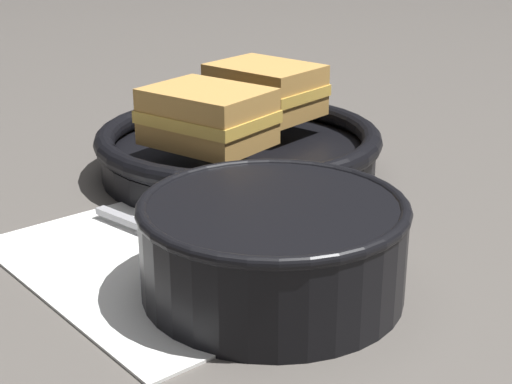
% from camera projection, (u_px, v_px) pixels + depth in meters
% --- Properties ---
extents(ground_plane, '(4.00, 4.00, 0.00)m').
position_uv_depth(ground_plane, '(251.00, 238.00, 0.57)').
color(ground_plane, '#56514C').
extents(napkin, '(0.25, 0.22, 0.00)m').
position_uv_depth(napkin, '(178.00, 257.00, 0.53)').
color(napkin, white).
rests_on(napkin, ground_plane).
extents(soup_bowl, '(0.17, 0.17, 0.06)m').
position_uv_depth(soup_bowl, '(273.00, 241.00, 0.48)').
color(soup_bowl, black).
rests_on(soup_bowl, ground_plane).
extents(spoon, '(0.16, 0.03, 0.01)m').
position_uv_depth(spoon, '(203.00, 250.00, 0.53)').
color(spoon, '#9E9EA3').
rests_on(spoon, napkin).
extents(skillet, '(0.27, 0.32, 0.04)m').
position_uv_depth(skillet, '(239.00, 149.00, 0.70)').
color(skillet, black).
rests_on(skillet, ground_plane).
extents(sandwich_near_left, '(0.10, 0.08, 0.05)m').
position_uv_depth(sandwich_near_left, '(265.00, 89.00, 0.72)').
color(sandwich_near_left, '#C18E47').
rests_on(sandwich_near_left, skillet).
extents(sandwich_near_right, '(0.11, 0.09, 0.05)m').
position_uv_depth(sandwich_near_right, '(207.00, 117.00, 0.63)').
color(sandwich_near_right, '#C18E47').
rests_on(sandwich_near_right, skillet).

